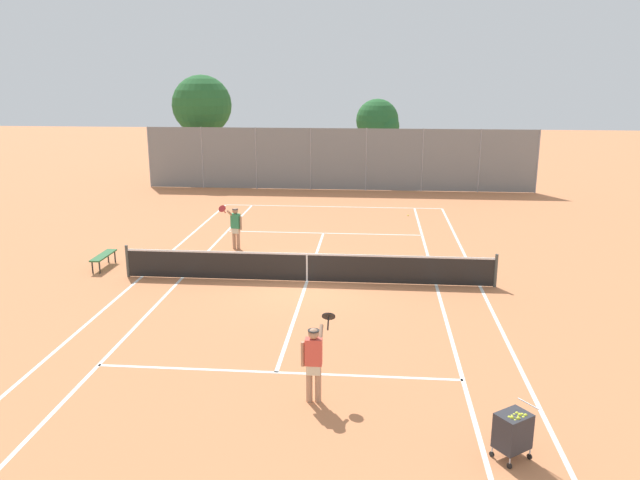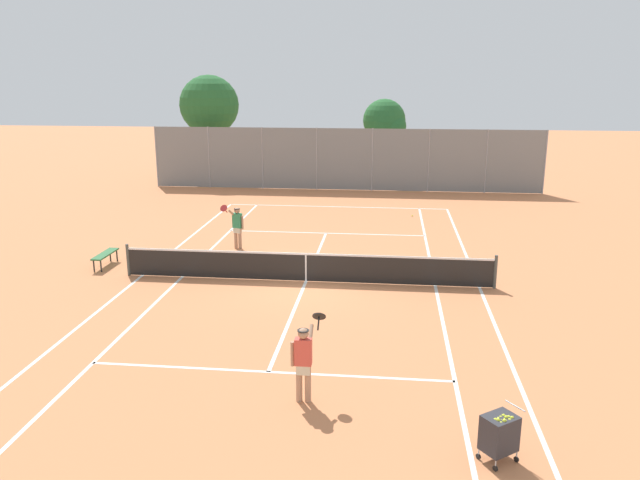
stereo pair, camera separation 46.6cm
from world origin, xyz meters
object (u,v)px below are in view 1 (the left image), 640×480
object	(u,v)px
courtside_bench	(103,256)
tree_behind_left	(202,107)
ball_cart	(513,431)
loose_tennis_ball_1	(408,215)
tennis_net	(307,266)
loose_tennis_ball_0	(436,258)
tree_behind_right	(379,122)
player_near_side	(314,359)
player_far_left	(235,225)

from	to	relation	value
courtside_bench	tree_behind_left	world-z (taller)	tree_behind_left
ball_cart	loose_tennis_ball_1	world-z (taller)	ball_cart
tennis_net	loose_tennis_ball_0	world-z (taller)	tennis_net
ball_cart	loose_tennis_ball_1	distance (m)	19.33
courtside_bench	loose_tennis_ball_1	bearing A→B (deg)	40.16
tree_behind_right	tennis_net	bearing A→B (deg)	-96.39
ball_cart	loose_tennis_ball_0	size ratio (longest dim) A/B	14.58
ball_cart	tree_behind_right	world-z (taller)	tree_behind_right
tennis_net	ball_cart	size ratio (longest dim) A/B	12.47
player_near_side	tennis_net	bearing A→B (deg)	97.27
tree_behind_left	player_near_side	bearing A→B (deg)	-70.46
tennis_net	tree_behind_left	world-z (taller)	tree_behind_left
loose_tennis_ball_1	tree_behind_right	size ratio (longest dim) A/B	0.01
ball_cart	player_far_left	size ratio (longest dim) A/B	0.54
player_far_left	loose_tennis_ball_0	world-z (taller)	player_far_left
loose_tennis_ball_0	tree_behind_right	distance (m)	18.04
ball_cart	loose_tennis_ball_1	bearing A→B (deg)	92.52
courtside_bench	tree_behind_right	world-z (taller)	tree_behind_right
loose_tennis_ball_0	player_near_side	bearing A→B (deg)	-107.97
loose_tennis_ball_1	player_near_side	bearing A→B (deg)	-98.87
player_far_left	tree_behind_right	distance (m)	17.89
loose_tennis_ball_0	tree_behind_left	world-z (taller)	tree_behind_left
tree_behind_right	tree_behind_left	bearing A→B (deg)	-174.48
player_near_side	tree_behind_right	distance (m)	28.22
tennis_net	tree_behind_right	bearing A→B (deg)	83.61
tennis_net	courtside_bench	size ratio (longest dim) A/B	8.00
tennis_net	player_near_side	xyz separation A→B (m)	(0.97, -7.58, 0.42)
ball_cart	player_near_side	world-z (taller)	player_near_side
player_far_left	tree_behind_right	world-z (taller)	tree_behind_right
player_far_left	loose_tennis_ball_0	xyz separation A→B (m)	(7.51, -0.72, -0.89)
player_far_left	courtside_bench	world-z (taller)	player_far_left
courtside_bench	tree_behind_right	bearing A→B (deg)	64.25
player_far_left	ball_cart	bearing A→B (deg)	-59.13
ball_cart	loose_tennis_ball_1	size ratio (longest dim) A/B	14.58
courtside_bench	player_near_side	bearing A→B (deg)	-46.14
ball_cart	tree_behind_left	world-z (taller)	tree_behind_left
ball_cart	courtside_bench	size ratio (longest dim) A/B	0.64
loose_tennis_ball_1	ball_cart	bearing A→B (deg)	-87.48
player_far_left	tree_behind_left	size ratio (longest dim) A/B	0.27
player_near_side	courtside_bench	distance (m)	11.74
tennis_net	loose_tennis_ball_0	size ratio (longest dim) A/B	181.82
player_near_side	loose_tennis_ball_1	xyz separation A→B (m)	(2.75, 17.64, -0.89)
courtside_bench	tree_behind_left	size ratio (longest dim) A/B	0.23
player_near_side	loose_tennis_ball_1	world-z (taller)	player_near_side
loose_tennis_ball_0	tree_behind_left	xyz separation A→B (m)	(-12.99, 16.49, 4.55)
ball_cart	tree_behind_right	bearing A→B (deg)	94.38
player_far_left	tree_behind_right	bearing A→B (deg)	72.14
tennis_net	tree_behind_right	xyz separation A→B (m)	(2.29, 20.48, 3.14)
tree_behind_right	courtside_bench	bearing A→B (deg)	-115.75
tennis_net	player_near_side	size ratio (longest dim) A/B	6.76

